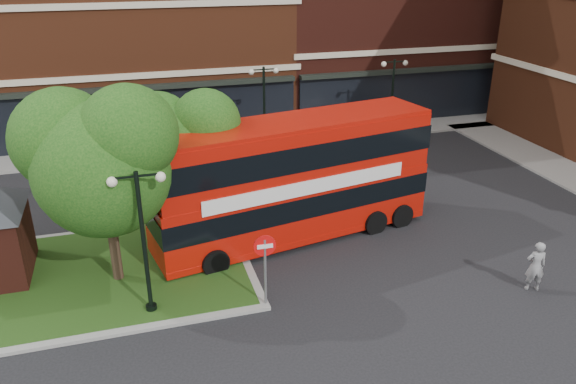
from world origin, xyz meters
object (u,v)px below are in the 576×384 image
object	(u,v)px
woman	(536,266)
car_white	(342,126)
bus	(293,172)
car_silver	(178,140)

from	to	relation	value
woman	car_white	world-z (taller)	woman
bus	car_white	size ratio (longest dim) A/B	2.77
woman	car_silver	world-z (taller)	woman
woman	car_white	bearing A→B (deg)	-72.90
bus	car_silver	bearing A→B (deg)	94.70
car_silver	car_white	size ratio (longest dim) A/B	1.03
woman	car_silver	xyz separation A→B (m)	(-10.26, 18.17, -0.19)
car_silver	car_white	bearing A→B (deg)	-82.06
woman	car_white	xyz separation A→B (m)	(-0.01, 18.17, -0.24)
car_white	bus	bearing A→B (deg)	156.38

